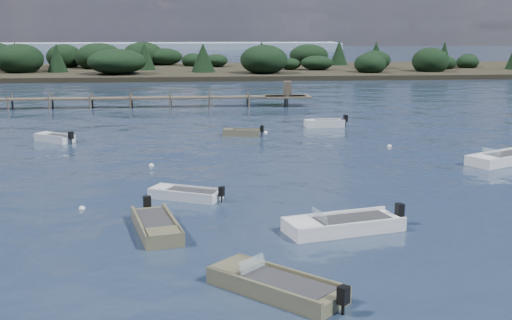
{
  "coord_description": "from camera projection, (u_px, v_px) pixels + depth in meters",
  "views": [
    {
      "loc": [
        -6.24,
        -22.57,
        8.69
      ],
      "look_at": [
        -2.76,
        14.0,
        1.0
      ],
      "focal_mm": 45.0,
      "sensor_mm": 36.0,
      "label": 1
    }
  ],
  "objects": [
    {
      "name": "buoy_c",
      "position": [
        82.0,
        209.0,
        31.06
      ],
      "size": [
        0.32,
        0.32,
        0.32
      ],
      "primitive_type": "sphere",
      "color": "silver",
      "rests_on": "ground"
    },
    {
      "name": "tender_far_grey",
      "position": [
        55.0,
        139.0,
        49.21
      ],
      "size": [
        3.34,
        2.95,
        1.15
      ],
      "color": "silver",
      "rests_on": "ground"
    },
    {
      "name": "buoy_e",
      "position": [
        266.0,
        133.0,
        53.23
      ],
      "size": [
        0.32,
        0.32,
        0.32
      ],
      "primitive_type": "sphere",
      "color": "silver",
      "rests_on": "ground"
    },
    {
      "name": "dinghy_mid_grey",
      "position": [
        185.0,
        196.0,
        32.97
      ],
      "size": [
        3.95,
        2.87,
        1.01
      ],
      "color": "silver",
      "rests_on": "ground"
    },
    {
      "name": "dinghy_near_olive",
      "position": [
        276.0,
        288.0,
        21.27
      ],
      "size": [
        4.58,
        4.57,
        1.24
      ],
      "color": "#6E6849",
      "rests_on": "ground"
    },
    {
      "name": "tender_far_grey_b",
      "position": [
        324.0,
        125.0,
        56.32
      ],
      "size": [
        3.84,
        1.59,
        1.3
      ],
      "color": "silver",
      "rests_on": "ground"
    },
    {
      "name": "buoy_extra_b",
      "position": [
        389.0,
        146.0,
        47.17
      ],
      "size": [
        0.32,
        0.32,
        0.32
      ],
      "primitive_type": "sphere",
      "color": "silver",
      "rests_on": "ground"
    },
    {
      "name": "dinghy_mid_white_a",
      "position": [
        343.0,
        227.0,
        27.71
      ],
      "size": [
        5.59,
        3.09,
        1.28
      ],
      "color": "silver",
      "rests_on": "ground"
    },
    {
      "name": "ground",
      "position": [
        244.0,
        95.0,
        82.81
      ],
      "size": [
        400.0,
        400.0,
        0.0
      ],
      "primitive_type": "plane",
      "color": "#162234",
      "rests_on": "ground"
    },
    {
      "name": "buoy_extra_a",
      "position": [
        151.0,
        166.0,
        40.64
      ],
      "size": [
        0.32,
        0.32,
        0.32
      ],
      "primitive_type": "sphere",
      "color": "silver",
      "rests_on": "ground"
    },
    {
      "name": "dinghy_extra_a",
      "position": [
        156.0,
        228.0,
        27.59
      ],
      "size": [
        2.54,
        5.08,
        1.19
      ],
      "color": "#6E6849",
      "rests_on": "ground"
    },
    {
      "name": "jetty",
      "position": [
        51.0,
        99.0,
        68.89
      ],
      "size": [
        64.5,
        3.2,
        3.4
      ],
      "color": "brown",
      "rests_on": "ground"
    },
    {
      "name": "tender_far_white",
      "position": [
        242.0,
        134.0,
        51.7
      ],
      "size": [
        3.33,
        1.73,
        1.12
      ],
      "color": "#6E6849",
      "rests_on": "ground"
    },
    {
      "name": "far_headland",
      "position": [
        357.0,
        62.0,
        123.7
      ],
      "size": [
        190.0,
        40.0,
        5.8
      ],
      "color": "black",
      "rests_on": "ground"
    },
    {
      "name": "dinghy_mid_white_b",
      "position": [
        501.0,
        161.0,
        41.39
      ],
      "size": [
        5.33,
        4.03,
        1.35
      ],
      "color": "silver",
      "rests_on": "ground"
    }
  ]
}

